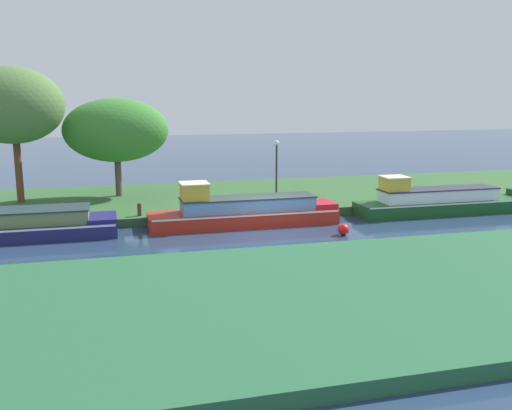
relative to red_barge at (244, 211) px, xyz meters
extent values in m
plane|color=navy|center=(0.87, -1.20, -0.63)|extent=(120.00, 120.00, 0.00)
cube|color=#2F5A2D|center=(0.87, 5.80, -0.43)|extent=(72.00, 10.00, 0.40)
cube|color=#255B38|center=(0.87, -10.20, -0.43)|extent=(72.00, 10.00, 0.40)
cube|color=#B22618|center=(-0.01, 0.00, -0.30)|extent=(8.57, 1.93, 0.67)
cube|color=white|center=(-0.01, 0.00, 0.00)|extent=(8.39, 1.96, 0.07)
cube|color=#6290C1|center=(0.20, 0.00, 0.33)|extent=(6.03, 1.46, 0.58)
cube|color=#293634|center=(0.20, 0.00, 0.64)|extent=(6.13, 1.54, 0.06)
cube|color=gold|center=(-2.24, 0.00, 0.98)|extent=(1.15, 1.23, 0.74)
cube|color=beige|center=(-2.24, 0.00, 1.38)|extent=(1.25, 1.31, 0.06)
cube|color=#B6192A|center=(3.74, 0.00, 0.16)|extent=(1.07, 1.62, 0.24)
cube|color=#194D21|center=(10.47, 0.00, -0.29)|extent=(9.56, 1.77, 0.67)
cube|color=silver|center=(10.47, 0.00, 0.00)|extent=(9.36, 1.80, 0.07)
cube|color=white|center=(9.92, 0.00, 0.32)|extent=(6.01, 1.34, 0.56)
cube|color=#2A2B3A|center=(9.92, 0.00, 0.63)|extent=(6.11, 1.41, 0.06)
cube|color=gold|center=(7.48, 0.00, 0.94)|extent=(1.14, 1.13, 0.68)
cube|color=beige|center=(7.48, 0.00, 1.30)|extent=(1.24, 1.20, 0.06)
cube|color=navy|center=(-8.77, 0.00, -0.32)|extent=(6.31, 2.27, 0.62)
cube|color=white|center=(-8.77, 0.00, -0.05)|extent=(6.18, 2.30, 0.07)
cube|color=#69804A|center=(-8.86, 0.00, 0.26)|extent=(4.24, 1.72, 0.55)
cube|color=#233136|center=(-8.86, 0.00, 0.56)|extent=(4.34, 1.82, 0.06)
cube|color=navy|center=(-6.21, 0.00, 0.07)|extent=(1.18, 1.91, 0.17)
cylinder|color=brown|center=(-10.26, 6.26, 1.71)|extent=(0.36, 0.36, 3.89)
ellipsoid|color=#50743B|center=(-10.26, 5.69, 4.69)|extent=(5.00, 3.80, 3.75)
cylinder|color=brown|center=(-5.34, 6.92, 1.09)|extent=(0.34, 0.34, 2.64)
ellipsoid|color=#3B7D30|center=(-5.34, 6.76, 3.34)|extent=(5.54, 3.41, 3.38)
cylinder|color=#333338|center=(2.17, 2.14, 1.27)|extent=(0.10, 0.10, 3.00)
sphere|color=white|center=(2.17, 2.14, 2.89)|extent=(0.24, 0.24, 0.24)
cylinder|color=#473C31|center=(7.84, 1.36, 0.03)|extent=(0.12, 0.12, 0.52)
cylinder|color=#483224|center=(-4.57, 1.36, 0.06)|extent=(0.19, 0.19, 0.58)
sphere|color=red|center=(3.61, -2.91, -0.38)|extent=(0.49, 0.49, 0.49)
camera|label=1|loc=(-5.86, -24.36, 5.21)|focal=39.66mm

